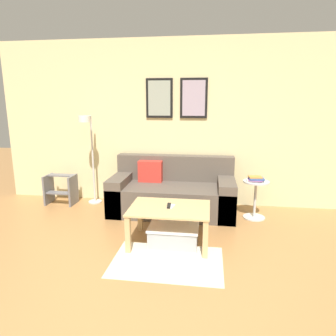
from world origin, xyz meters
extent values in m
cube|color=beige|center=(0.00, 3.03, 1.27)|extent=(5.60, 0.06, 2.55)
cube|color=black|center=(-0.21, 2.99, 1.66)|extent=(0.41, 0.02, 0.59)
cube|color=#939E8E|center=(-0.21, 2.98, 1.66)|extent=(0.34, 0.01, 0.52)
cube|color=black|center=(0.32, 2.99, 1.66)|extent=(0.41, 0.02, 0.59)
cube|color=#A393A8|center=(0.32, 2.98, 1.66)|extent=(0.34, 0.01, 0.52)
cube|color=beige|center=(0.18, 1.11, 0.00)|extent=(1.13, 0.76, 0.01)
cube|color=brown|center=(0.06, 2.53, 0.21)|extent=(1.80, 0.85, 0.42)
cube|color=brown|center=(0.06, 2.86, 0.61)|extent=(1.80, 0.20, 0.39)
cube|color=brown|center=(-0.72, 2.53, 0.27)|extent=(0.24, 0.85, 0.54)
cube|color=brown|center=(0.84, 2.53, 0.27)|extent=(0.24, 0.85, 0.54)
cube|color=red|center=(-0.30, 2.69, 0.58)|extent=(0.36, 0.14, 0.32)
cube|color=tan|center=(0.15, 1.54, 0.43)|extent=(0.91, 0.65, 0.02)
cube|color=tan|center=(-0.27, 1.25, 0.21)|extent=(0.06, 0.06, 0.42)
cube|color=tan|center=(0.57, 1.25, 0.21)|extent=(0.06, 0.06, 0.42)
cube|color=tan|center=(-0.27, 1.83, 0.21)|extent=(0.06, 0.06, 0.42)
cube|color=tan|center=(0.57, 1.83, 0.21)|extent=(0.06, 0.06, 0.42)
cube|color=#9EA3A8|center=(0.20, 1.50, 0.10)|extent=(0.54, 0.34, 0.20)
cube|color=silver|center=(0.20, 1.50, 0.21)|extent=(0.57, 0.37, 0.02)
cylinder|color=silver|center=(-1.25, 2.79, 0.01)|extent=(0.21, 0.21, 0.02)
cylinder|color=silver|center=(-1.25, 2.79, 0.71)|extent=(0.03, 0.03, 1.37)
cylinder|color=silver|center=(-1.25, 2.68, 1.39)|extent=(0.02, 0.24, 0.02)
cylinder|color=white|center=(-1.25, 2.56, 1.36)|extent=(0.17, 0.17, 0.09)
cylinder|color=silver|center=(1.23, 2.47, 0.01)|extent=(0.30, 0.30, 0.01)
cylinder|color=silver|center=(1.23, 2.47, 0.27)|extent=(0.04, 0.04, 0.51)
cylinder|color=silver|center=(1.23, 2.47, 0.53)|extent=(0.36, 0.36, 0.02)
cube|color=silver|center=(1.22, 2.46, 0.55)|extent=(0.24, 0.16, 0.02)
cube|color=#8C4C93|center=(1.21, 2.45, 0.56)|extent=(0.19, 0.18, 0.01)
cube|color=#335199|center=(1.23, 2.44, 0.58)|extent=(0.20, 0.16, 0.02)
cube|color=#D18438|center=(1.21, 2.45, 0.60)|extent=(0.19, 0.15, 0.02)
cube|color=black|center=(0.14, 1.57, 0.45)|extent=(0.05, 0.15, 0.02)
cube|color=silver|center=(0.16, 1.57, 0.44)|extent=(0.09, 0.15, 0.01)
cube|color=slate|center=(-1.97, 2.66, 0.23)|extent=(0.03, 0.31, 0.47)
cube|color=slate|center=(-1.55, 2.66, 0.23)|extent=(0.03, 0.31, 0.47)
cube|color=slate|center=(-1.76, 2.61, 0.20)|extent=(0.39, 0.14, 0.02)
cube|color=slate|center=(-1.76, 2.71, 0.46)|extent=(0.39, 0.14, 0.02)
camera|label=1|loc=(0.58, -1.66, 1.61)|focal=32.00mm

